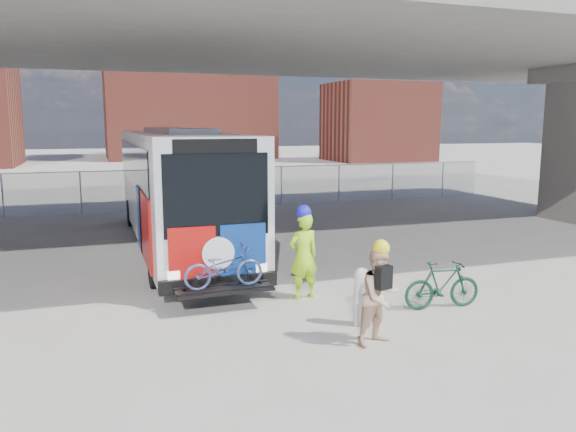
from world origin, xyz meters
name	(u,v)px	position (x,y,z in m)	size (l,w,h in m)	color
ground	(281,274)	(0.00, 0.00, 0.00)	(160.00, 160.00, 0.00)	#9E9991
bus	(177,179)	(-2.00, 4.27, 2.11)	(2.67, 12.90, 3.69)	silver
overpass	(239,33)	(0.00, 4.00, 6.54)	(40.00, 16.00, 7.95)	#605E59
chainlink_fence	(198,177)	(0.00, 12.00, 1.42)	(30.00, 0.06, 30.00)	gray
brick_buildings	(148,108)	(1.23, 48.23, 5.42)	(54.00, 22.00, 12.00)	brown
smokestack	(248,52)	(14.00, 55.00, 12.50)	(2.20, 2.20, 25.00)	brown
bollard	(361,295)	(0.29, -4.01, 0.60)	(0.29, 0.29, 1.13)	white
cyclist_hivis	(304,254)	(-0.16, -2.06, 1.01)	(0.75, 0.54, 2.09)	#98E718
cyclist_tan	(380,295)	(0.18, -4.94, 0.88)	(0.98, 0.85, 1.87)	#D8AB8A
bike_parked	(442,285)	(2.32, -3.67, 0.50)	(0.47, 1.67, 1.00)	#123821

